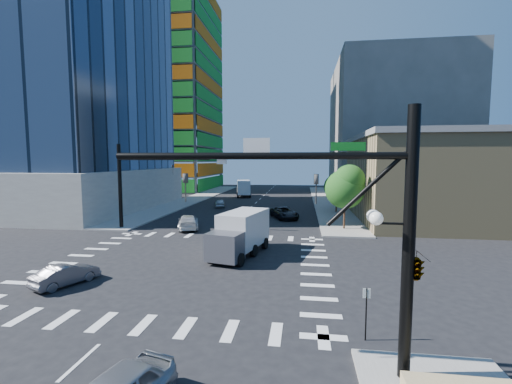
# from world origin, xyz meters

# --- Properties ---
(ground) EXTENTS (160.00, 160.00, 0.00)m
(ground) POSITION_xyz_m (0.00, 0.00, 0.00)
(ground) COLOR black
(ground) RESTS_ON ground
(road_markings) EXTENTS (20.00, 20.00, 0.01)m
(road_markings) POSITION_xyz_m (0.00, 0.00, 0.01)
(road_markings) COLOR silver
(road_markings) RESTS_ON ground
(sidewalk_ne) EXTENTS (5.00, 60.00, 0.15)m
(sidewalk_ne) POSITION_xyz_m (12.50, 40.00, 0.07)
(sidewalk_ne) COLOR gray
(sidewalk_ne) RESTS_ON ground
(sidewalk_nw) EXTENTS (5.00, 60.00, 0.15)m
(sidewalk_nw) POSITION_xyz_m (-12.50, 40.00, 0.07)
(sidewalk_nw) COLOR gray
(sidewalk_nw) RESTS_ON ground
(construction_building) EXTENTS (25.16, 34.50, 70.60)m
(construction_building) POSITION_xyz_m (-27.41, 61.93, 24.61)
(construction_building) COLOR slate
(construction_building) RESTS_ON ground
(commercial_building) EXTENTS (20.50, 22.50, 10.60)m
(commercial_building) POSITION_xyz_m (25.00, 22.00, 5.31)
(commercial_building) COLOR tan
(commercial_building) RESTS_ON ground
(bg_building_ne) EXTENTS (24.00, 30.00, 28.00)m
(bg_building_ne) POSITION_xyz_m (27.00, 55.00, 14.00)
(bg_building_ne) COLOR #615D57
(bg_building_ne) RESTS_ON ground
(signal_mast_se) EXTENTS (10.51, 2.48, 9.00)m
(signal_mast_se) POSITION_xyz_m (10.60, -11.50, 5.01)
(signal_mast_se) COLOR black
(signal_mast_se) RESTS_ON sidewalk_se
(signal_mast_nw) EXTENTS (10.20, 0.40, 9.00)m
(signal_mast_nw) POSITION_xyz_m (-10.00, 11.50, 5.49)
(signal_mast_nw) COLOR black
(signal_mast_nw) RESTS_ON sidewalk_nw
(tree_south) EXTENTS (4.16, 4.16, 6.82)m
(tree_south) POSITION_xyz_m (12.63, 13.90, 4.69)
(tree_south) COLOR #382316
(tree_south) RESTS_ON sidewalk_ne
(tree_north) EXTENTS (3.54, 3.52, 5.78)m
(tree_north) POSITION_xyz_m (12.93, 25.90, 3.99)
(tree_north) COLOR #382316
(tree_north) RESTS_ON sidewalk_ne
(no_parking_sign) EXTENTS (0.30, 0.06, 2.20)m
(no_parking_sign) POSITION_xyz_m (10.70, -9.00, 1.38)
(no_parking_sign) COLOR black
(no_parking_sign) RESTS_ON ground
(car_nb_far) EXTENTS (4.33, 5.88, 1.48)m
(car_nb_far) POSITION_xyz_m (5.81, 20.24, 0.74)
(car_nb_far) COLOR black
(car_nb_far) RESTS_ON ground
(car_sb_near) EXTENTS (3.66, 5.60, 1.51)m
(car_sb_near) POSITION_xyz_m (-4.17, 12.19, 0.75)
(car_sb_near) COLOR silver
(car_sb_near) RESTS_ON ground
(car_sb_mid) EXTENTS (2.45, 4.05, 1.29)m
(car_sb_mid) POSITION_xyz_m (-4.92, 29.56, 0.64)
(car_sb_mid) COLOR #B8BBC1
(car_sb_mid) RESTS_ON ground
(car_sb_cross) EXTENTS (2.70, 3.98, 1.24)m
(car_sb_cross) POSITION_xyz_m (-5.84, -4.89, 0.62)
(car_sb_cross) COLOR #58575C
(car_sb_cross) RESTS_ON ground
(box_truck_near) EXTENTS (4.12, 6.82, 3.34)m
(box_truck_near) POSITION_xyz_m (3.19, 2.64, 1.48)
(box_truck_near) COLOR black
(box_truck_near) RESTS_ON ground
(box_truck_far) EXTENTS (3.94, 6.76, 3.33)m
(box_truck_far) POSITION_xyz_m (-3.97, 45.94, 1.47)
(box_truck_far) COLOR black
(box_truck_far) RESTS_ON ground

